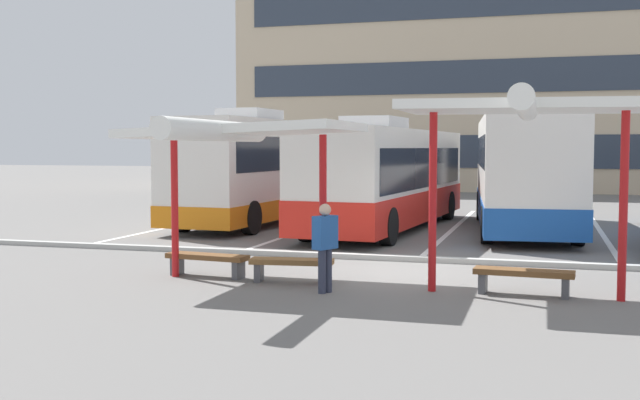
{
  "coord_description": "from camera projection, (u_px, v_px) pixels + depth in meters",
  "views": [
    {
      "loc": [
        2.71,
        -15.56,
        2.54
      ],
      "look_at": [
        -2.83,
        3.38,
        1.19
      ],
      "focal_mm": 43.17,
      "sensor_mm": 36.0,
      "label": 1
    }
  ],
  "objects": [
    {
      "name": "ground_plane",
      "position": [
        406.0,
        271.0,
        15.83
      ],
      "size": [
        160.0,
        160.0,
        0.0
      ],
      "primitive_type": "plane",
      "color": "slate"
    },
    {
      "name": "terminal_building",
      "position": [
        502.0,
        52.0,
        47.72
      ],
      "size": [
        31.27,
        10.46,
        19.68
      ],
      "color": "#C6B293",
      "rests_on": "ground"
    },
    {
      "name": "coach_bus_0",
      "position": [
        267.0,
        170.0,
        26.33
      ],
      "size": [
        3.03,
        11.04,
        3.78
      ],
      "color": "silver",
      "rests_on": "ground"
    },
    {
      "name": "coach_bus_1",
      "position": [
        387.0,
        179.0,
        23.88
      ],
      "size": [
        3.37,
        11.14,
        3.44
      ],
      "color": "silver",
      "rests_on": "ground"
    },
    {
      "name": "coach_bus_2",
      "position": [
        523.0,
        173.0,
        23.38
      ],
      "size": [
        3.54,
        10.32,
        3.78
      ],
      "color": "silver",
      "rests_on": "ground"
    },
    {
      "name": "lane_stripe_0",
      "position": [
        199.0,
        221.0,
        26.58
      ],
      "size": [
        0.16,
        14.0,
        0.01
      ],
      "primitive_type": "cube",
      "color": "white",
      "rests_on": "ground"
    },
    {
      "name": "lane_stripe_1",
      "position": [
        320.0,
        225.0,
        25.35
      ],
      "size": [
        0.16,
        14.0,
        0.01
      ],
      "primitive_type": "cube",
      "color": "white",
      "rests_on": "ground"
    },
    {
      "name": "lane_stripe_2",
      "position": [
        454.0,
        229.0,
        24.13
      ],
      "size": [
        0.16,
        14.0,
        0.01
      ],
      "primitive_type": "cube",
      "color": "white",
      "rests_on": "ground"
    },
    {
      "name": "lane_stripe_3",
      "position": [
        602.0,
        233.0,
        22.9
      ],
      "size": [
        0.16,
        14.0,
        0.01
      ],
      "primitive_type": "cube",
      "color": "white",
      "rests_on": "ground"
    },
    {
      "name": "waiting_shelter_0",
      "position": [
        241.0,
        134.0,
        14.29
      ],
      "size": [
        4.03,
        4.94,
        3.02
      ],
      "color": "red",
      "rests_on": "ground"
    },
    {
      "name": "bench_0",
      "position": [
        207.0,
        260.0,
        15.12
      ],
      "size": [
        1.73,
        0.61,
        0.45
      ],
      "color": "brown",
      "rests_on": "ground"
    },
    {
      "name": "bench_1",
      "position": [
        292.0,
        265.0,
        14.48
      ],
      "size": [
        1.61,
        0.61,
        0.45
      ],
      "color": "brown",
      "rests_on": "ground"
    },
    {
      "name": "waiting_shelter_1",
      "position": [
        526.0,
        112.0,
        12.74
      ],
      "size": [
        4.14,
        4.36,
        3.39
      ],
      "color": "red",
      "rests_on": "ground"
    },
    {
      "name": "bench_2",
      "position": [
        524.0,
        276.0,
        13.21
      ],
      "size": [
        1.71,
        0.54,
        0.45
      ],
      "color": "brown",
      "rests_on": "ground"
    },
    {
      "name": "platform_kerb",
      "position": [
        416.0,
        259.0,
        17.15
      ],
      "size": [
        44.0,
        0.24,
        0.12
      ],
      "primitive_type": "cube",
      "color": "#ADADA8",
      "rests_on": "ground"
    },
    {
      "name": "waiting_passenger_0",
      "position": [
        325.0,
        242.0,
        13.41
      ],
      "size": [
        0.4,
        0.5,
        1.57
      ],
      "color": "#33384C",
      "rests_on": "ground"
    }
  ]
}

